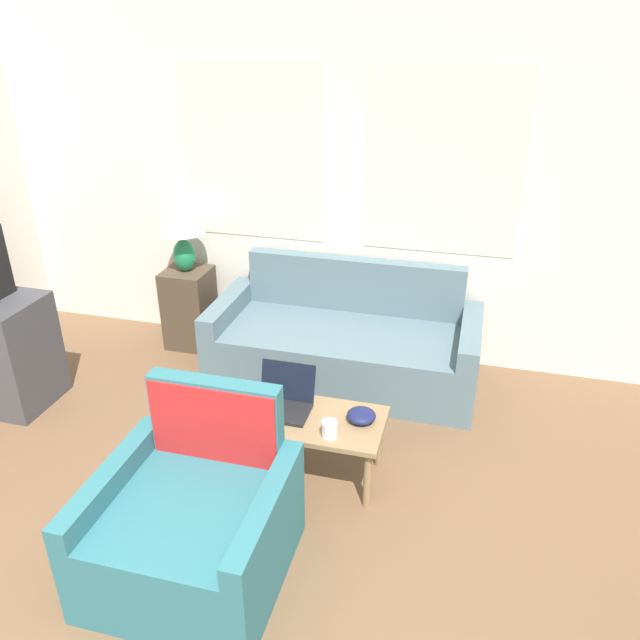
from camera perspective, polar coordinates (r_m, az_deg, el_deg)
The scene contains 11 objects.
wall_back at distance 4.69m, azimuth 3.29°, elevation 11.71°, with size 6.65×0.06×2.60m.
couch at distance 4.67m, azimuth 2.32°, elevation -2.22°, with size 1.94×0.85×0.83m.
armchair at distance 3.22m, azimuth -11.27°, elevation -17.67°, with size 0.88×0.85×0.88m.
side_table at distance 5.19m, azimuth -11.82°, elevation 1.11°, with size 0.35×0.35×0.65m.
table_lamp at distance 4.94m, azimuth -12.58°, elevation 8.58°, with size 0.36×0.36×0.57m.
coffee_table at distance 3.67m, azimuth -2.71°, elevation -9.23°, with size 1.09×0.47×0.40m.
laptop at distance 3.67m, azimuth -3.34°, elevation -7.28°, with size 0.33×0.29×0.24m.
cup_navy at distance 3.68m, azimuth -9.61°, elevation -7.86°, with size 0.09×0.09×0.07m.
cup_yellow at distance 3.44m, azimuth 0.88°, elevation -9.93°, with size 0.09×0.09×0.09m.
snack_bowl at distance 3.57m, azimuth 3.80°, elevation -8.71°, with size 0.17×0.17×0.07m.
tv_remote at distance 3.81m, azimuth -8.57°, elevation -6.95°, with size 0.07×0.16×0.02m.
Camera 1 is at (0.91, -0.99, 2.48)m, focal length 35.00 mm.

